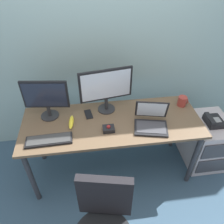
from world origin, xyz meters
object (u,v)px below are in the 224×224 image
Objects in this scene: desk_phone at (213,121)px; trackball_mouse at (109,129)px; laptop at (151,121)px; monitor_main at (106,87)px; banana at (71,122)px; keyboard at (49,140)px; monitor_side at (46,97)px; coffee_mug at (182,101)px; file_cabinet at (205,141)px; cell_phone at (89,114)px.

desk_phone is 1.82× the size of trackball_mouse.
desk_phone is 0.55× the size of laptop.
desk_phone is at bearing -9.98° from monitor_main.
banana is (-0.76, 0.12, -0.03)m from laptop.
keyboard is 1.14× the size of laptop.
banana is (0.22, -0.14, -0.21)m from monitor_side.
monitor_main reaches higher than desk_phone.
coffee_mug is (0.42, 0.27, 0.00)m from laptop.
file_cabinet is 1.64× the size of laptop.
monitor_main is 4.80× the size of trackball_mouse.
cell_phone is at bearing 174.02° from desk_phone.
laptop is 0.49m from coffee_mug.
trackball_mouse is 1.03× the size of coffee_mug.
banana reaches higher than file_cabinet.
trackball_mouse is (-0.02, -0.32, -0.25)m from monitor_main.
cell_phone is (-0.19, -0.06, -0.27)m from monitor_main.
trackball_mouse is at bearing 6.83° from keyboard.
desk_phone is 1.51m from banana.
keyboard is 2.92× the size of cell_phone.
desk_phone is at bearing 6.17° from keyboard.
banana is at bearing 157.97° from trackball_mouse.
file_cabinet is at bearing 8.90° from laptop.
banana reaches higher than cell_phone.
monitor_main reaches higher than cell_phone.
cell_phone is (-0.18, 0.26, -0.02)m from trackball_mouse.
cell_phone is (0.39, -0.03, -0.23)m from monitor_side.
file_cabinet is 0.63m from coffee_mug.
cell_phone is at bearing 124.44° from trackball_mouse.
banana is at bearing 179.11° from desk_phone.
trackball_mouse is at bearing -26.83° from monitor_side.
coffee_mug is at bearing 6.89° from banana.
coffee_mug reaches higher than cell_phone.
coffee_mug is at bearing -0.12° from monitor_side.
monitor_main is at bearing 3.09° from monitor_side.
cell_phone is (-1.00, -0.03, -0.05)m from coffee_mug.
file_cabinet is at bearing -9.10° from monitor_main.
file_cabinet is 1.44× the size of keyboard.
keyboard is 3.76× the size of trackball_mouse.
monitor_main is 0.48m from banana.
file_cabinet is at bearing -5.03° from monitor_side.
keyboard is (-0.56, -0.38, -0.26)m from monitor_main.
cell_phone is (-1.33, 0.12, 0.46)m from file_cabinet.
keyboard is at bearing -145.66° from monitor_main.
laptop reaches higher than desk_phone.
keyboard is at bearing -147.72° from cell_phone.
cell_phone is at bearing -4.29° from monitor_side.
laptop is (0.96, 0.08, 0.04)m from keyboard.
desk_phone is 0.40m from coffee_mug.
monitor_side is (-1.72, 0.15, 0.69)m from file_cabinet.
monitor_main is at bearing 177.58° from coffee_mug.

